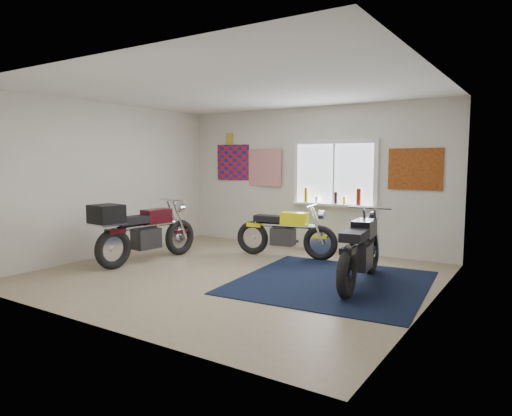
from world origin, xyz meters
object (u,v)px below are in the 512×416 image
Objects in this scene: maroon_tourer at (140,231)px; black_chrome_bike at (360,252)px; navy_rug at (331,282)px; yellow_triumph at (285,234)px.

black_chrome_bike is at bearing -73.38° from maroon_tourer.
navy_rug is 1.83m from yellow_triumph.
yellow_triumph is at bearing 140.60° from navy_rug.
yellow_triumph reaches higher than navy_rug.
maroon_tourer is (-3.15, -0.58, 0.53)m from navy_rug.
maroon_tourer is at bearing -144.86° from yellow_triumph.
yellow_triumph is 2.02m from black_chrome_bike.
black_chrome_bike is 3.58m from maroon_tourer.
yellow_triumph is 0.92× the size of maroon_tourer.
yellow_triumph is (-1.38, 1.13, 0.41)m from navy_rug.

